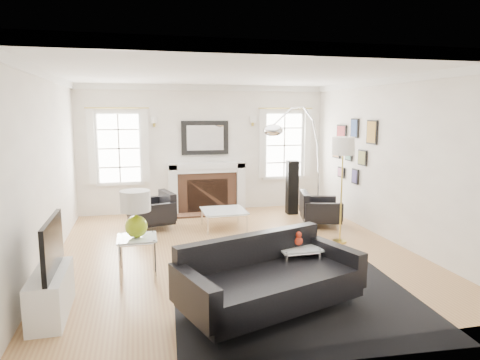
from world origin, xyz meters
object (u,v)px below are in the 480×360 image
object	(u,v)px
coffee_table	(224,212)
sofa	(267,279)
arc_floor_lamp	(298,161)
armchair_left	(154,212)
gourd_lamp	(136,211)
fireplace	(207,188)
armchair_right	(318,210)

from	to	relation	value
coffee_table	sofa	bearing A→B (deg)	-93.36
coffee_table	arc_floor_lamp	distance (m)	1.72
armchair_left	arc_floor_lamp	size ratio (longest dim) A/B	0.42
armchair_left	gourd_lamp	world-z (taller)	gourd_lamp
fireplace	armchair_right	xyz separation A→B (m)	(1.93, -1.66, -0.24)
armchair_right	sofa	bearing A→B (deg)	-122.14
coffee_table	gourd_lamp	xyz separation A→B (m)	(-1.61, -2.16, 0.60)
sofa	coffee_table	world-z (taller)	sofa
armchair_right	coffee_table	xyz separation A→B (m)	(-1.84, 0.22, 0.03)
armchair_left	coffee_table	bearing A→B (deg)	-15.01
gourd_lamp	fireplace	bearing A→B (deg)	67.06
armchair_right	fireplace	bearing A→B (deg)	139.34
fireplace	armchair_left	world-z (taller)	fireplace
coffee_table	armchair_left	bearing A→B (deg)	164.99
coffee_table	gourd_lamp	distance (m)	2.76
armchair_right	arc_floor_lamp	world-z (taller)	arc_floor_lamp
armchair_right	coffee_table	world-z (taller)	armchair_right
armchair_left	arc_floor_lamp	xyz separation A→B (m)	(2.70, -0.57, 0.98)
armchair_right	arc_floor_lamp	bearing A→B (deg)	179.90
coffee_table	arc_floor_lamp	size ratio (longest dim) A/B	0.34
sofa	arc_floor_lamp	bearing A→B (deg)	63.69
fireplace	coffee_table	size ratio (longest dim) A/B	2.08
sofa	armchair_left	size ratio (longest dim) A/B	2.21
sofa	armchair_left	world-z (taller)	sofa
armchair_left	coffee_table	distance (m)	1.34
armchair_right	coffee_table	size ratio (longest dim) A/B	1.19
sofa	arc_floor_lamp	xyz separation A→B (m)	(1.61, 3.26, 0.94)
sofa	coffee_table	xyz separation A→B (m)	(0.20, 3.48, -0.03)
arc_floor_lamp	gourd_lamp	bearing A→B (deg)	-147.30
fireplace	sofa	xyz separation A→B (m)	(-0.11, -4.92, -0.18)
armchair_right	arc_floor_lamp	xyz separation A→B (m)	(-0.44, 0.00, 0.99)
fireplace	coffee_table	xyz separation A→B (m)	(0.09, -1.44, -0.21)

